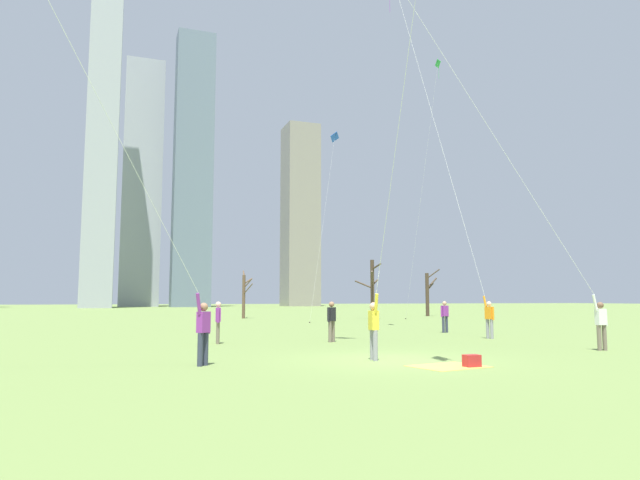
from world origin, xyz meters
TOP-DOWN VIEW (x-y plane):
  - ground_plane at (0.00, 0.00)m, footprint 400.00×400.00m
  - kite_flyer_midfield_center_red at (-0.64, -1.29)m, footprint 0.83×6.49m
  - kite_flyer_midfield_left_teal at (6.40, 0.79)m, footprint 9.30×3.33m
  - kite_flyer_far_back_white at (-6.58, -0.24)m, footprint 10.49×5.02m
  - kite_flyer_foreground_left_purple at (7.83, 7.66)m, footprint 1.29×7.70m
  - bystander_far_off_by_trees at (8.64, 10.85)m, footprint 0.50×0.25m
  - bystander_strolling_midfield at (0.79, 6.81)m, footprint 0.43×0.36m
  - bystander_watching_nearby at (-3.66, 7.51)m, footprint 0.25×0.50m
  - distant_kite_drifting_right_green at (17.61, 26.05)m, footprint 1.58×4.24m
  - distant_kite_drifting_left_blue at (9.05, 27.90)m, footprint 3.90×3.76m
  - picnic_spot at (0.92, -2.04)m, footprint 2.05×1.74m
  - bare_tree_far_right_edge at (3.52, 35.98)m, footprint 1.07×3.15m
  - bare_tree_left_of_center at (23.01, 36.58)m, footprint 1.75×1.35m
  - bare_tree_leftmost at (13.99, 30.96)m, footprint 1.98×2.86m
  - skyline_slender_spire at (-11.41, 109.85)m, footprint 6.33×8.80m
  - skyline_tall_tower at (37.77, 125.67)m, footprint 8.61×8.82m
  - skyline_wide_slab at (8.50, 117.84)m, footprint 8.85×6.27m
  - skyline_mid_tower_right at (-2.57, 128.99)m, footprint 9.21×9.16m

SIDE VIEW (x-z plane):
  - ground_plane at x=0.00m, z-range 0.00..0.00m
  - picnic_spot at x=0.92m, z-range -0.06..0.25m
  - bystander_far_off_by_trees at x=8.64m, z-range 0.09..1.71m
  - bystander_strolling_midfield at x=0.79m, z-range 0.09..1.71m
  - bystander_watching_nearby at x=-3.66m, z-range 0.09..1.71m
  - bare_tree_far_right_edge at x=3.52m, z-range 0.12..4.53m
  - bare_tree_left_of_center at x=23.01m, z-range -0.02..4.86m
  - bare_tree_leftmost at x=13.99m, z-range 0.17..5.41m
  - kite_flyer_far_back_white at x=-6.58m, z-range -6.26..12.98m
  - kite_flyer_midfield_left_teal at x=6.40m, z-range -4.79..12.61m
  - kite_flyer_midfield_center_red at x=-0.64m, z-range -3.60..12.52m
  - kite_flyer_foreground_left_purple at x=7.83m, z-range -5.75..15.36m
  - distant_kite_drifting_left_blue at x=9.05m, z-range 5.98..21.75m
  - distant_kite_drifting_right_green at x=17.61m, z-range 7.38..29.61m
  - skyline_tall_tower at x=37.77m, z-range 0.00..48.21m
  - skyline_mid_tower_right at x=-2.57m, z-range 0.00..60.95m
  - skyline_wide_slab at x=8.50m, z-range 0.00..65.44m
  - skyline_slender_spire at x=-11.41m, z-range 0.00..67.26m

